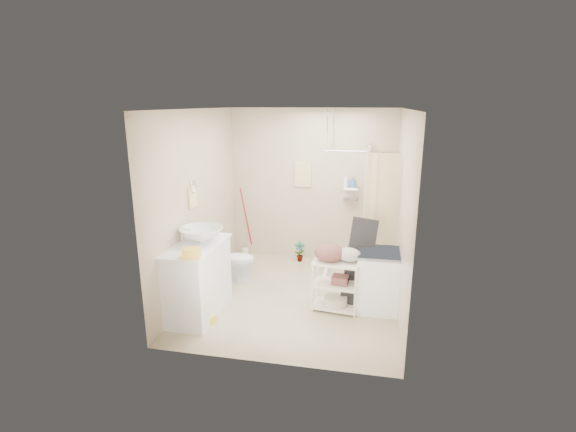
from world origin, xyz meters
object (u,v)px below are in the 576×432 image
(vanity, at_px, (197,280))
(washing_machine, at_px, (378,280))
(toilet, at_px, (234,259))
(laundry_rack, at_px, (336,281))

(vanity, bearing_deg, washing_machine, 16.03)
(vanity, height_order, washing_machine, vanity)
(vanity, relative_size, washing_machine, 1.34)
(vanity, distance_m, washing_machine, 2.38)
(toilet, bearing_deg, washing_machine, -108.61)
(washing_machine, xyz_separation_m, laundry_rack, (-0.54, -0.15, 0.01))
(laundry_rack, bearing_deg, washing_machine, 22.34)
(vanity, relative_size, laundry_rack, 1.31)
(toilet, xyz_separation_m, laundry_rack, (1.64, -0.66, 0.08))
(vanity, height_order, toilet, vanity)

